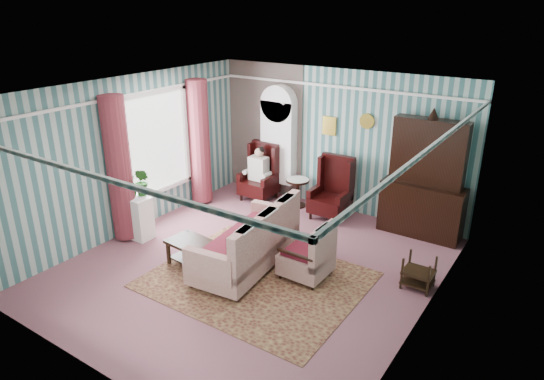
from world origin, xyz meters
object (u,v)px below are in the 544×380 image
Objects in this scene: wingback_right at (330,189)px; plant_stand at (137,217)px; floral_armchair at (306,249)px; dresser_hutch at (425,175)px; bookcase at (278,148)px; nest_table at (419,272)px; seated_woman at (259,174)px; coffee_table at (194,254)px; sofa at (246,241)px; wingback_left at (259,173)px; round_side_table at (297,193)px.

plant_stand is (-2.55, -2.75, -0.22)m from wingback_right.
floral_armchair is (0.73, -2.22, -0.13)m from wingback_right.
floral_armchair is (-1.02, -2.49, -0.69)m from dresser_hutch.
nest_table is (3.82, -1.94, -0.85)m from bookcase.
plant_stand is at bearing -106.22° from seated_woman.
dresser_hutch is 1.89× the size of wingback_right.
wingback_right is 1.40× the size of coffee_table.
sofa reaches higher than coffee_table.
wingback_left is 1.00× the size of wingback_right.
round_side_table is at bearing 151.80° from nest_table.
bookcase is 3.53m from coffee_table.
dresser_hutch is 2.75m from round_side_table.
sofa is (1.25, -2.88, -0.66)m from bookcase.
seated_woman reaches higher than sofa.
nest_table is 0.61× the size of coffee_table.
sofa is at bearing -58.93° from wingback_left.
bookcase is at bearing 159.73° from round_side_table.
seated_woman is 2.87m from plant_stand.
seated_woman is (-3.50, -0.27, -0.59)m from dresser_hutch.
seated_woman is 1.32× the size of coffee_table.
floral_armchair is at bearing 9.20° from plant_stand.
plant_stand reaches higher than coffee_table.
coffee_table is at bearing -107.75° from wingback_right.
seated_woman is at bearing 49.21° from floral_armchair.
sofa is at bearing -125.92° from dresser_hutch.
dresser_hutch is at bearing -2.11° from bookcase.
bookcase is at bearing 41.56° from floral_armchair.
bookcase reaches higher than round_side_table.
dresser_hutch is 5.31m from plant_stand.
plant_stand is 2.32m from sofa.
plant_stand reaches higher than nest_table.
round_side_table is (-2.60, -0.12, -0.88)m from dresser_hutch.
round_side_table is (0.90, 0.15, -0.29)m from seated_woman.
wingback_left reaches higher than floral_armchair.
coffee_table is (-2.70, -3.25, -0.96)m from dresser_hutch.
wingback_left is at bearing 105.00° from coffee_table.
bookcase reaches higher than plant_stand.
sofa is (2.30, 0.26, 0.06)m from plant_stand.
round_side_table reaches higher than coffee_table.
nest_table is (2.32, -1.55, -0.35)m from wingback_right.
dresser_hutch is 2.00× the size of seated_woman.
floral_armchair is 1.87m from coffee_table.
round_side_table is (0.65, -0.24, -0.82)m from bookcase.
seated_woman is at bearing -170.54° from round_side_table.
dresser_hutch is at bearing 4.41° from wingback_left.
seated_woman is at bearing 180.00° from wingback_right.
wingback_right reaches higher than round_side_table.
bookcase is at bearing 57.34° from wingback_left.
coffee_table is at bearing -75.00° from seated_woman.
dresser_hutch is at bearing -41.79° from sofa.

